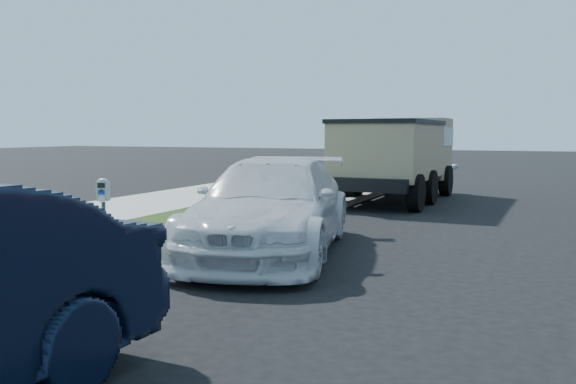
% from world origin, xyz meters
% --- Properties ---
extents(ground, '(120.00, 120.00, 0.00)m').
position_xyz_m(ground, '(0.00, 0.00, 0.00)').
color(ground, black).
rests_on(ground, ground).
extents(streetside, '(6.12, 50.00, 0.15)m').
position_xyz_m(streetside, '(-5.57, 2.00, 0.07)').
color(streetside, '#999991').
rests_on(streetside, ground).
extents(parking_meter, '(0.18, 0.14, 1.18)m').
position_xyz_m(parking_meter, '(-3.29, -1.02, 0.97)').
color(parking_meter, '#3F4247').
rests_on(parking_meter, ground).
extents(white_wagon, '(3.21, 5.50, 1.50)m').
position_xyz_m(white_wagon, '(-1.72, 1.16, 0.75)').
color(white_wagon, silver).
rests_on(white_wagon, ground).
extents(dump_truck, '(2.48, 6.03, 2.34)m').
position_xyz_m(dump_truck, '(-1.68, 9.49, 1.32)').
color(dump_truck, black).
rests_on(dump_truck, ground).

